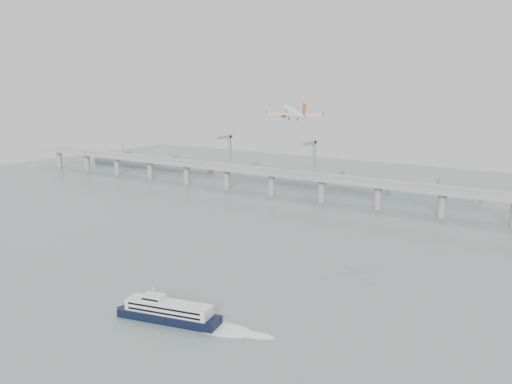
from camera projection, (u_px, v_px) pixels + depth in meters
The scene contains 5 objects.
ground at pixel (197, 278), 280.28m from camera, with size 900.00×900.00×0.00m, color slate.
bridge at pixel (353, 185), 440.52m from camera, with size 800.00×22.00×23.90m.
distant_fleet at pixel (244, 171), 579.71m from camera, with size 453.00×60.90×40.00m.
ferry at pixel (169, 312), 229.21m from camera, with size 73.39×24.98×14.00m.
airliner at pixel (294, 113), 328.40m from camera, with size 33.94×31.97×11.25m.
Camera 1 is at (172.90, -204.35, 99.01)m, focal length 38.00 mm.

